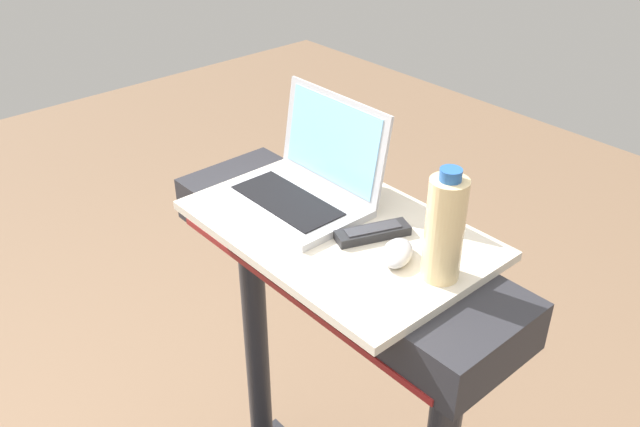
{
  "coord_description": "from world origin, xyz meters",
  "views": [
    {
      "loc": [
        0.9,
        -0.14,
        1.95
      ],
      "look_at": [
        0.0,
        0.65,
        1.22
      ],
      "focal_mm": 37.76,
      "sensor_mm": 36.0,
      "label": 1
    }
  ],
  "objects_px": {
    "laptop": "(306,181)",
    "water_bottle": "(445,228)",
    "tv_remote": "(373,233)",
    "computer_mouse": "(397,253)"
  },
  "relations": [
    {
      "from": "laptop",
      "to": "computer_mouse",
      "type": "bearing_deg",
      "value": 0.26
    },
    {
      "from": "computer_mouse",
      "to": "tv_remote",
      "type": "relative_size",
      "value": 0.6
    },
    {
      "from": "computer_mouse",
      "to": "laptop",
      "type": "bearing_deg",
      "value": 145.52
    },
    {
      "from": "computer_mouse",
      "to": "tv_remote",
      "type": "height_order",
      "value": "computer_mouse"
    },
    {
      "from": "laptop",
      "to": "tv_remote",
      "type": "bearing_deg",
      "value": 4.89
    },
    {
      "from": "water_bottle",
      "to": "tv_remote",
      "type": "relative_size",
      "value": 1.4
    },
    {
      "from": "water_bottle",
      "to": "tv_remote",
      "type": "height_order",
      "value": "water_bottle"
    },
    {
      "from": "computer_mouse",
      "to": "tv_remote",
      "type": "xyz_separation_m",
      "value": [
        -0.09,
        0.02,
        -0.01
      ]
    },
    {
      "from": "laptop",
      "to": "tv_remote",
      "type": "height_order",
      "value": "laptop"
    },
    {
      "from": "laptop",
      "to": "water_bottle",
      "type": "relative_size",
      "value": 1.4
    }
  ]
}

